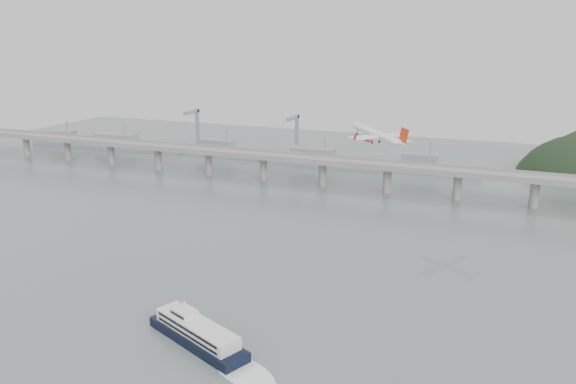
% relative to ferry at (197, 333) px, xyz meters
% --- Properties ---
extents(ground, '(900.00, 900.00, 0.00)m').
position_rel_ferry_xyz_m(ground, '(0.28, 35.54, -4.08)').
color(ground, slate).
rests_on(ground, ground).
extents(bridge, '(800.00, 22.00, 23.90)m').
position_rel_ferry_xyz_m(bridge, '(-0.87, 235.54, 13.57)').
color(bridge, gray).
rests_on(bridge, ground).
extents(distant_fleet, '(453.00, 60.90, 40.00)m').
position_rel_ferry_xyz_m(distant_fleet, '(-155.08, 300.62, 2.14)').
color(distant_fleet, gray).
rests_on(distant_fleet, ground).
extents(ferry, '(75.32, 38.07, 15.04)m').
position_rel_ferry_xyz_m(ferry, '(0.00, 0.00, 0.00)').
color(ferry, black).
rests_on(ferry, ground).
extents(airliner, '(39.19, 36.95, 11.38)m').
position_rel_ferry_xyz_m(airliner, '(34.38, 135.61, 56.20)').
color(airliner, white).
rests_on(airliner, ground).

